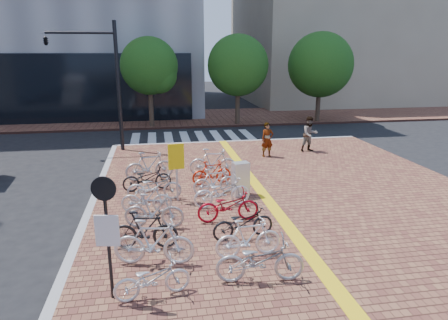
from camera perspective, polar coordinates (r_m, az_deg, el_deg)
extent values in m
plane|color=black|center=(11.42, -0.10, -11.52)|extent=(120.00, 120.00, 0.00)
cube|color=gray|center=(23.11, 2.24, 2.61)|extent=(14.00, 0.25, 0.15)
cube|color=brown|center=(31.50, -6.57, 5.94)|extent=(70.00, 8.00, 0.15)
cube|color=gray|center=(46.59, 16.25, 19.49)|extent=(20.00, 18.00, 18.00)
cube|color=silver|center=(24.62, -12.57, 2.88)|extent=(0.50, 4.00, 0.01)
cube|color=silver|center=(24.59, -10.24, 2.99)|extent=(0.50, 4.00, 0.01)
cube|color=silver|center=(24.60, -7.91, 3.09)|extent=(0.50, 4.00, 0.01)
cube|color=silver|center=(24.65, -5.59, 3.19)|extent=(0.50, 4.00, 0.01)
cube|color=silver|center=(24.74, -3.27, 3.28)|extent=(0.50, 4.00, 0.01)
cube|color=silver|center=(24.87, -0.98, 3.37)|extent=(0.50, 4.00, 0.01)
cube|color=silver|center=(25.04, 1.29, 3.45)|extent=(0.50, 4.00, 0.01)
cube|color=silver|center=(25.24, 3.52, 3.52)|extent=(0.50, 4.00, 0.01)
cylinder|color=#38281E|center=(27.79, -10.37, 7.41)|extent=(0.32, 0.32, 2.60)
sphere|color=#194714|center=(27.56, -10.65, 13.08)|extent=(3.80, 3.80, 3.80)
sphere|color=#194714|center=(27.29, -9.30, 11.86)|extent=(2.40, 2.40, 2.40)
cylinder|color=#38281E|center=(28.37, 1.94, 7.81)|extent=(0.32, 0.32, 2.60)
sphere|color=#194714|center=(28.15, 1.99, 13.37)|extent=(4.20, 4.20, 4.20)
sphere|color=#194714|center=(28.01, 3.34, 12.11)|extent=(2.40, 2.40, 2.40)
cylinder|color=#38281E|center=(30.16, 13.29, 7.86)|extent=(0.32, 0.32, 2.60)
sphere|color=#194714|center=(29.94, 13.61, 13.08)|extent=(4.60, 4.60, 4.60)
sphere|color=#194714|center=(29.94, 14.85, 11.85)|extent=(2.40, 2.40, 2.40)
imported|color=silver|center=(8.80, -10.22, -16.34)|extent=(1.69, 0.86, 0.85)
imported|color=silver|center=(9.89, -10.01, -11.49)|extent=(2.01, 0.89, 1.17)
imported|color=black|center=(10.70, -11.25, -9.76)|extent=(1.79, 0.73, 1.04)
imported|color=#A4A3A8|center=(11.83, -9.97, -7.18)|extent=(1.82, 0.83, 1.05)
imported|color=silver|center=(12.93, -11.02, -5.44)|extent=(1.66, 0.65, 0.97)
imported|color=#B5B5BA|center=(13.98, -9.93, -3.78)|extent=(1.88, 0.70, 0.98)
imported|color=black|center=(15.02, -10.95, -2.54)|extent=(1.86, 0.88, 0.94)
imported|color=#A4A4A9|center=(16.19, -10.59, -0.82)|extent=(1.99, 0.88, 1.16)
imported|color=#A4A4A9|center=(9.17, 5.18, -14.05)|extent=(2.04, 0.89, 1.04)
imported|color=white|center=(10.12, 3.51, -11.07)|extent=(1.74, 0.63, 1.02)
imported|color=black|center=(11.07, 2.75, -8.93)|extent=(1.83, 0.89, 0.92)
imported|color=#A30B1A|center=(12.11, 0.59, -6.56)|extent=(1.89, 0.70, 0.98)
imported|color=white|center=(13.22, -0.29, -4.57)|extent=(2.02, 0.97, 1.02)
imported|color=silver|center=(14.35, -1.34, -3.04)|extent=(1.67, 0.73, 0.97)
imported|color=red|center=(15.41, -1.76, -1.80)|extent=(1.62, 0.70, 0.94)
imported|color=silver|center=(16.38, -1.57, -0.34)|extent=(2.00, 0.79, 1.17)
imported|color=gray|center=(19.51, 6.21, 2.91)|extent=(0.66, 0.47, 1.68)
imported|color=#49505D|center=(20.88, 12.15, 3.64)|extent=(0.97, 0.81, 1.80)
cube|color=silver|center=(14.20, 2.39, -2.73)|extent=(0.62, 0.50, 1.22)
cylinder|color=#B7B7BC|center=(13.68, -6.74, -1.89)|extent=(0.09, 0.09, 1.96)
cube|color=yellow|center=(13.47, -6.81, 0.48)|extent=(0.55, 0.16, 0.87)
cylinder|color=black|center=(8.53, -16.21, -10.88)|extent=(0.08, 0.08, 2.66)
cylinder|color=black|center=(8.06, -16.83, -3.95)|extent=(0.49, 0.13, 0.50)
cube|color=silver|center=(8.39, -16.36, -9.68)|extent=(0.49, 0.12, 0.66)
cylinder|color=black|center=(21.10, -14.83, 9.97)|extent=(0.19, 0.19, 6.44)
cylinder|color=black|center=(21.24, -19.85, 16.74)|extent=(3.22, 0.13, 0.13)
imported|color=black|center=(21.54, -24.14, 15.44)|extent=(0.28, 1.33, 0.54)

